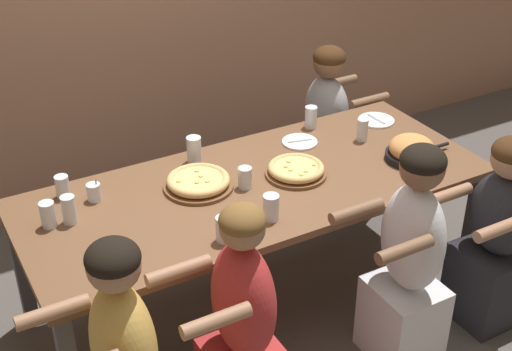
{
  "coord_description": "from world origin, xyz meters",
  "views": [
    {
      "loc": [
        -1.52,
        -2.71,
        2.62
      ],
      "look_at": [
        0.0,
        0.0,
        0.81
      ],
      "focal_mm": 50.0,
      "sensor_mm": 36.0,
      "label": 1
    }
  ],
  "objects": [
    {
      "name": "ground_plane",
      "position": [
        0.0,
        0.0,
        0.0
      ],
      "size": [
        18.0,
        18.0,
        0.0
      ],
      "primitive_type": "plane",
      "color": "#514C47",
      "rests_on": "ground"
    },
    {
      "name": "dining_table",
      "position": [
        0.0,
        0.0,
        0.69
      ],
      "size": [
        2.4,
        0.99,
        0.76
      ],
      "color": "brown",
      "rests_on": "ground"
    },
    {
      "name": "pizza_board_main",
      "position": [
        -0.27,
        0.11,
        0.79
      ],
      "size": [
        0.36,
        0.36,
        0.06
      ],
      "color": "brown",
      "rests_on": "dining_table"
    },
    {
      "name": "pizza_board_second",
      "position": [
        0.23,
        -0.02,
        0.79
      ],
      "size": [
        0.32,
        0.32,
        0.06
      ],
      "color": "brown",
      "rests_on": "dining_table"
    },
    {
      "name": "skillet_bowl",
      "position": [
        0.85,
        -0.19,
        0.81
      ],
      "size": [
        0.4,
        0.28,
        0.14
      ],
      "color": "black",
      "rests_on": "dining_table"
    },
    {
      "name": "empty_plate_a",
      "position": [
        0.98,
        0.28,
        0.76
      ],
      "size": [
        0.22,
        0.22,
        0.02
      ],
      "color": "white",
      "rests_on": "dining_table"
    },
    {
      "name": "empty_plate_b",
      "position": [
        0.43,
        0.27,
        0.76
      ],
      "size": [
        0.2,
        0.2,
        0.02
      ],
      "color": "white",
      "rests_on": "dining_table"
    },
    {
      "name": "cocktail_glass_blue",
      "position": [
        -0.76,
        0.26,
        0.8
      ],
      "size": [
        0.07,
        0.07,
        0.11
      ],
      "color": "silver",
      "rests_on": "dining_table"
    },
    {
      "name": "drinking_glass_a",
      "position": [
        -0.89,
        0.36,
        0.81
      ],
      "size": [
        0.07,
        0.07,
        0.12
      ],
      "color": "silver",
      "rests_on": "dining_table"
    },
    {
      "name": "drinking_glass_b",
      "position": [
        0.6,
        0.41,
        0.82
      ],
      "size": [
        0.07,
        0.07,
        0.13
      ],
      "color": "silver",
      "rests_on": "dining_table"
    },
    {
      "name": "drinking_glass_c",
      "position": [
        -0.1,
        -0.31,
        0.81
      ],
      "size": [
        0.08,
        0.08,
        0.13
      ],
      "color": "silver",
      "rests_on": "dining_table"
    },
    {
      "name": "drinking_glass_d",
      "position": [
        -0.17,
        0.36,
        0.82
      ],
      "size": [
        0.08,
        0.08,
        0.15
      ],
      "color": "silver",
      "rests_on": "dining_table"
    },
    {
      "name": "drinking_glass_e",
      "position": [
        -0.92,
        0.12,
        0.83
      ],
      "size": [
        0.07,
        0.07,
        0.14
      ],
      "color": "silver",
      "rests_on": "dining_table"
    },
    {
      "name": "drinking_glass_f",
      "position": [
        -0.06,
        -0.0,
        0.8
      ],
      "size": [
        0.07,
        0.07,
        0.11
      ],
      "color": "silver",
      "rests_on": "dining_table"
    },
    {
      "name": "drinking_glass_g",
      "position": [
        0.76,
        0.13,
        0.81
      ],
      "size": [
        0.06,
        0.06,
        0.13
      ],
      "color": "silver",
      "rests_on": "dining_table"
    },
    {
      "name": "drinking_glass_h",
      "position": [
        -1.02,
        0.14,
        0.81
      ],
      "size": [
        0.07,
        0.07,
        0.13
      ],
      "color": "silver",
      "rests_on": "dining_table"
    },
    {
      "name": "drinking_glass_i",
      "position": [
        -0.37,
        -0.36,
        0.81
      ],
      "size": [
        0.07,
        0.07,
        0.12
      ],
      "color": "silver",
      "rests_on": "dining_table"
    },
    {
      "name": "diner_far_right",
      "position": [
        0.93,
        0.71,
        0.51
      ],
      "size": [
        0.51,
        0.4,
        1.1
      ],
      "rotation": [
        0.0,
        0.0,
        -1.57
      ],
      "color": "#99999E",
      "rests_on": "ground"
    },
    {
      "name": "diner_near_right",
      "position": [
        1.0,
        -0.71,
        0.5
      ],
      "size": [
        0.51,
        0.4,
        1.08
      ],
      "rotation": [
        0.0,
        0.0,
        1.57
      ],
      "color": "#232328",
      "rests_on": "ground"
    },
    {
      "name": "diner_near_midright",
      "position": [
        0.43,
        -0.71,
        0.55
      ],
      "size": [
        0.51,
        0.4,
        1.19
      ],
      "rotation": [
        0.0,
        0.0,
        1.57
      ],
      "color": "silver",
      "rests_on": "ground"
    },
    {
      "name": "diner_near_midleft",
      "position": [
        -0.47,
        -0.71,
        0.53
      ],
      "size": [
        0.51,
        0.4,
        1.17
      ],
      "rotation": [
        0.0,
        0.0,
        1.57
      ],
      "color": "#B22D2D",
      "rests_on": "ground"
    }
  ]
}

